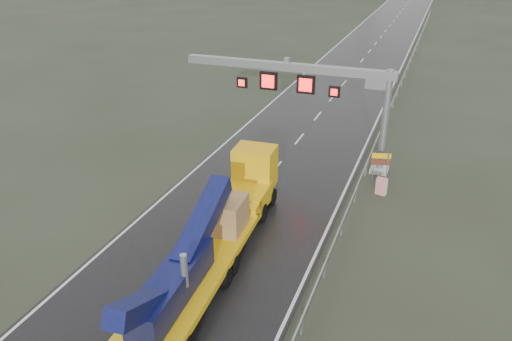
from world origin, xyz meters
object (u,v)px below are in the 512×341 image
at_px(heavy_haul_truck, 216,231).
at_px(exit_sign_pair, 381,162).
at_px(sign_gantry, 316,87).
at_px(striped_barrier, 381,186).

distance_m(heavy_haul_truck, exit_sign_pair, 13.42).
distance_m(sign_gantry, striped_barrier, 8.08).
height_order(exit_sign_pair, striped_barrier, exit_sign_pair).
bearing_deg(striped_barrier, sign_gantry, 161.25).
relative_size(heavy_haul_truck, striped_barrier, 16.40).
bearing_deg(heavy_haul_truck, exit_sign_pair, 57.92).
relative_size(sign_gantry, exit_sign_pair, 7.00).
bearing_deg(sign_gantry, exit_sign_pair, -18.19).
distance_m(exit_sign_pair, striped_barrier, 1.96).
xyz_separation_m(heavy_haul_truck, exit_sign_pair, (6.48, 11.76, -0.17)).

